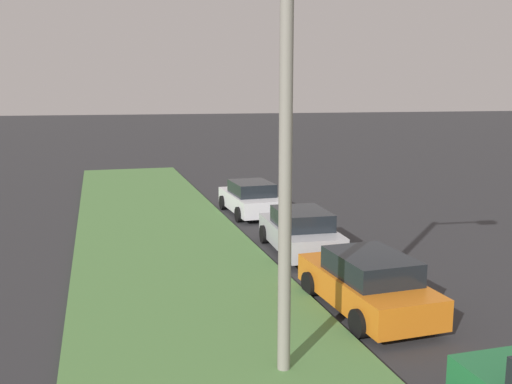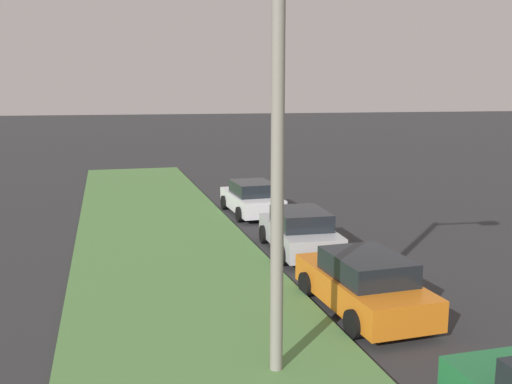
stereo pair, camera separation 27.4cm
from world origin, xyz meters
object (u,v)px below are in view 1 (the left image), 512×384
streetlight (305,142)px  parked_car_white (251,198)px  parked_car_silver (300,231)px  parked_car_orange (367,283)px

streetlight → parked_car_white: bearing=-11.4°
parked_car_silver → parked_car_orange: bearing=-179.5°
parked_car_orange → parked_car_silver: (5.34, -0.25, 0.00)m
parked_car_orange → streetlight: bearing=131.5°
parked_car_silver → parked_car_white: bearing=3.3°
parked_car_orange → parked_car_white: bearing=-3.3°
parked_car_orange → streetlight: streetlight is taller
parked_car_orange → parked_car_silver: size_ratio=0.99×
streetlight → parked_car_silver: bearing=-20.0°
parked_car_orange → parked_car_white: size_ratio=1.00×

